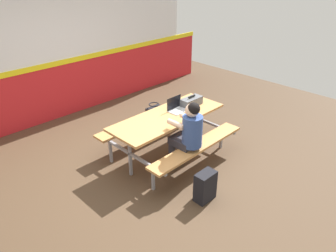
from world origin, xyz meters
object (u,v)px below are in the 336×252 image
Objects in this scene: student_nearer at (188,132)px; laptop_silver at (177,108)px; backpack_dark at (205,186)px; picnic_table_main at (168,125)px; toolbox_grey at (191,101)px; tote_bag_bright at (154,115)px.

student_nearer is 3.74× the size of laptop_silver.
laptop_silver is 1.51m from backpack_dark.
student_nearer is 0.71m from laptop_silver.
toolbox_grey is (0.58, 0.01, 0.23)m from picnic_table_main.
toolbox_grey is at bearing -92.78° from tote_bag_bright.
student_nearer is at bearing -141.38° from toolbox_grey.
picnic_table_main is at bearing -121.27° from tote_bag_bright.
toolbox_grey is 0.91× the size of backpack_dark.
student_nearer is 0.91m from toolbox_grey.
laptop_silver is (0.25, 0.04, 0.21)m from picnic_table_main.
tote_bag_bright is at bearing 69.12° from laptop_silver.
picnic_table_main is 1.66× the size of student_nearer.
laptop_silver is (0.38, 0.60, 0.08)m from student_nearer.
student_nearer is 3.02× the size of toolbox_grey.
laptop_silver is at bearing 57.61° from student_nearer.
picnic_table_main is 0.33m from laptop_silver.
picnic_table_main is 4.56× the size of backpack_dark.
toolbox_grey reaches higher than tote_bag_bright.
tote_bag_bright is (0.76, 1.59, -0.51)m from student_nearer.
picnic_table_main is 1.30m from backpack_dark.
laptop_silver is at bearing 60.15° from backpack_dark.
picnic_table_main is at bearing -179.33° from toolbox_grey.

